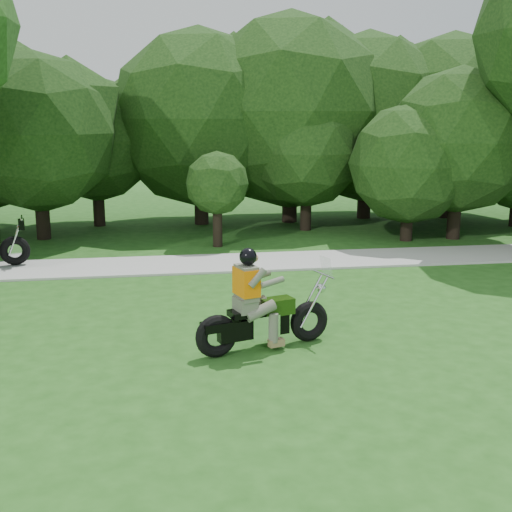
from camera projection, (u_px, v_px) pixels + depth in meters
name	position (u px, v px, depth m)	size (l,w,h in m)	color
ground	(359.00, 373.00, 10.33)	(100.00, 100.00, 0.00)	#204F16
walkway	(271.00, 261.00, 18.04)	(60.00, 2.20, 0.06)	#A7A7A1
tree_line	(256.00, 125.00, 23.57)	(40.65, 12.12, 7.86)	black
chopper_motorcycle	(258.00, 313.00, 11.19)	(2.55, 1.18, 1.86)	black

